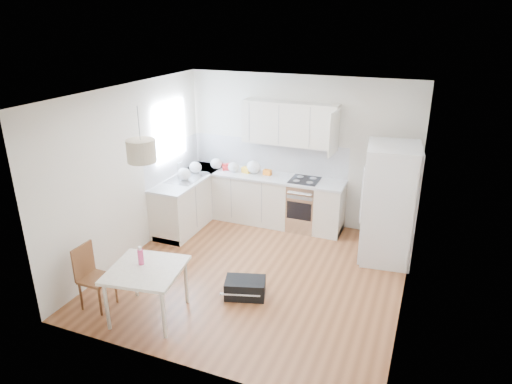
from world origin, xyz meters
TOP-DOWN VIEW (x-y plane):
  - floor at (0.00, 0.00)m, footprint 4.20×4.20m
  - ceiling at (0.00, 0.00)m, footprint 4.20×4.20m
  - wall_back at (0.00, 2.10)m, footprint 4.20×0.00m
  - wall_left at (-2.10, 0.00)m, footprint 0.00×4.20m
  - wall_right at (2.10, 0.00)m, footprint 0.00×4.20m
  - window_glassblock at (-2.09, 1.15)m, footprint 0.02×1.00m
  - cabinets_back at (-0.60, 1.80)m, footprint 3.00×0.60m
  - cabinets_left at (-1.80, 1.20)m, footprint 0.60×1.80m
  - counter_back at (-0.60, 1.80)m, footprint 3.02×0.64m
  - counter_left at (-1.80, 1.20)m, footprint 0.64×1.82m
  - backsplash_back at (-0.60, 2.09)m, footprint 3.00×0.01m
  - backsplash_left at (-2.09, 1.20)m, footprint 0.01×1.80m
  - upper_cabinets at (-0.15, 1.94)m, footprint 1.70×0.32m
  - range_oven at (0.20, 1.80)m, footprint 0.50×0.61m
  - sink at (-1.80, 1.15)m, footprint 0.50×0.80m
  - refrigerator at (1.72, 1.26)m, footprint 0.98×1.02m
  - dining_table at (-0.90, -1.46)m, footprint 1.01×1.01m
  - dining_chair at (-1.64, -1.54)m, footprint 0.37×0.37m
  - drink_bottle at (-1.02, -1.39)m, footprint 0.07×0.07m
  - gym_bag at (0.07, -0.60)m, footprint 0.63×0.50m
  - pendant_lamp at (-0.89, -1.34)m, footprint 0.43×0.43m
  - grocery_bag_a at (-1.53, 1.79)m, footprint 0.23×0.19m
  - grocery_bag_b at (-1.16, 1.75)m, footprint 0.21×0.18m
  - grocery_bag_c at (-0.78, 1.82)m, footprint 0.26×0.22m
  - grocery_bag_d at (-1.79, 1.46)m, footprint 0.23×0.20m
  - grocery_bag_e at (-1.78, 1.03)m, footprint 0.24×0.21m
  - snack_orange at (-0.52, 1.83)m, footprint 0.15×0.10m
  - snack_yellow at (-0.92, 1.80)m, footprint 0.17×0.13m
  - snack_red at (-1.32, 1.82)m, footprint 0.20×0.17m

SIDE VIEW (x-z plane):
  - floor at x=0.00m, z-range 0.00..0.00m
  - gym_bag at x=0.07m, z-range 0.00..0.25m
  - dining_chair at x=-1.64m, z-range 0.00..0.87m
  - cabinets_back at x=-0.60m, z-range 0.00..0.88m
  - cabinets_left at x=-1.80m, z-range 0.00..0.88m
  - range_oven at x=0.20m, z-range 0.00..0.88m
  - dining_table at x=-0.90m, z-range 0.27..0.97m
  - drink_bottle at x=-1.02m, z-range 0.69..0.94m
  - counter_back at x=-0.60m, z-range 0.88..0.92m
  - counter_left at x=-1.80m, z-range 0.88..0.92m
  - sink at x=-1.80m, z-range 0.84..0.99m
  - refrigerator at x=1.72m, z-range 0.00..1.85m
  - snack_orange at x=-0.52m, z-range 0.92..1.02m
  - snack_yellow at x=-0.92m, z-range 0.92..1.03m
  - snack_red at x=-1.32m, z-range 0.92..1.03m
  - grocery_bag_b at x=-1.16m, z-range 0.92..1.11m
  - grocery_bag_a at x=-1.53m, z-range 0.92..1.13m
  - grocery_bag_d at x=-1.79m, z-range 0.92..1.13m
  - grocery_bag_e at x=-1.78m, z-range 0.92..1.14m
  - grocery_bag_c at x=-0.78m, z-range 0.92..1.16m
  - backsplash_back at x=-0.60m, z-range 0.92..1.50m
  - backsplash_left at x=-2.09m, z-range 0.92..1.50m
  - wall_back at x=0.00m, z-range -0.75..3.45m
  - wall_left at x=-2.10m, z-range -0.75..3.45m
  - wall_right at x=2.10m, z-range -0.75..3.45m
  - window_glassblock at x=-2.09m, z-range 1.25..2.25m
  - upper_cabinets at x=-0.15m, z-range 1.50..2.25m
  - pendant_lamp at x=-0.89m, z-range 2.05..2.31m
  - ceiling at x=0.00m, z-range 2.70..2.70m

